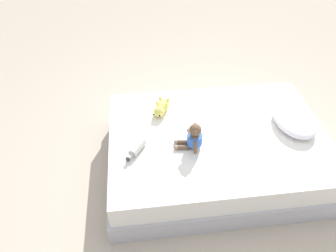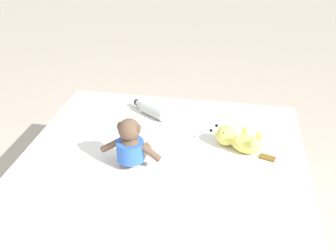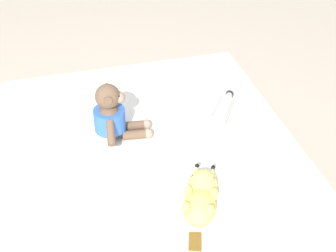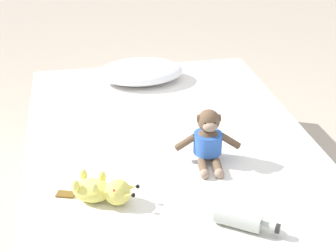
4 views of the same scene
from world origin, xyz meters
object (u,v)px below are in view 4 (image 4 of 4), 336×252
Objects in this scene: plush_monkey at (208,141)px; plush_yellow_creature at (103,190)px; bed at (168,173)px; glass_bottle at (240,219)px; pillow at (141,71)px.

plush_monkey is 0.91× the size of plush_yellow_creature.
bed is 0.41m from plush_monkey.
plush_yellow_creature is at bearing 152.19° from glass_bottle.
plush_monkey reaches higher than bed.
plush_yellow_creature is at bearing -126.49° from bed.
bed is at bearing 53.51° from plush_yellow_creature.
bed is at bearing -87.19° from pillow.
bed is 0.73m from pillow.
pillow is (-0.03, 0.67, 0.27)m from bed.
glass_bottle is at bearing -27.81° from plush_yellow_creature.
plush_monkey is (0.16, -0.92, 0.04)m from pillow.
plush_monkey reaches higher than glass_bottle.
pillow is at bearing 96.57° from glass_bottle.
pillow is 1.17m from plush_yellow_creature.
pillow reaches higher than plush_yellow_creature.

